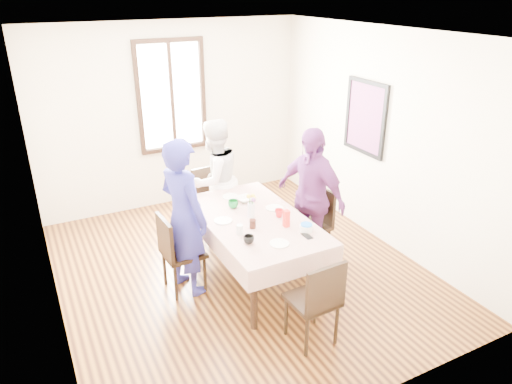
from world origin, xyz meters
TOP-DOWN VIEW (x-y plane):
  - ground at (0.00, 0.00)m, footprint 4.50×4.50m
  - back_wall at (0.00, 2.25)m, footprint 4.00×0.00m
  - right_wall at (2.00, 0.00)m, footprint 0.00×4.50m
  - window_frame at (0.00, 2.23)m, footprint 1.02×0.06m
  - window_pane at (0.00, 2.24)m, footprint 0.90×0.02m
  - art_poster at (1.98, 0.30)m, footprint 0.04×0.76m
  - dining_table at (0.08, -0.23)m, footprint 0.94×1.73m
  - tablecloth at (0.08, -0.23)m, footprint 1.06×1.85m
  - chair_left at (-0.70, -0.06)m, footprint 0.44×0.44m
  - chair_right at (0.87, -0.17)m, footprint 0.46×0.46m
  - chair_far at (0.08, 0.96)m, footprint 0.46×0.46m
  - chair_near at (0.08, -1.42)m, footprint 0.44×0.44m
  - person_left at (-0.68, -0.06)m, footprint 0.61×0.74m
  - person_far at (0.08, 0.94)m, footprint 0.93×0.82m
  - person_right at (0.85, -0.17)m, footprint 0.66×1.06m
  - mug_black at (-0.21, -0.69)m, footprint 0.13×0.13m
  - mug_flag at (0.35, -0.32)m, footprint 0.14×0.14m
  - mug_green at (-0.01, 0.13)m, footprint 0.17×0.17m
  - serving_bowl at (0.20, 0.23)m, footprint 0.22×0.22m
  - juice_carton at (0.30, -0.55)m, footprint 0.06×0.06m
  - butter_tub at (0.44, -0.74)m, footprint 0.14×0.14m
  - jam_jar at (-0.03, -0.42)m, footprint 0.07×0.07m
  - drinking_glass at (-0.21, -0.47)m, footprint 0.07×0.07m
  - smartphone at (0.38, -0.84)m, footprint 0.07×0.14m
  - flower_vase at (0.07, -0.17)m, footprint 0.08×0.08m
  - plate_left at (-0.25, -0.13)m, footprint 0.20×0.20m
  - plate_right at (0.41, -0.11)m, footprint 0.20×0.20m
  - plate_far at (0.09, 0.41)m, footprint 0.20×0.20m
  - plate_near at (0.05, -0.84)m, footprint 0.20×0.20m
  - butter_lid at (0.44, -0.74)m, footprint 0.12×0.12m
  - flower_bunch at (0.07, -0.17)m, footprint 0.09×0.09m

SIDE VIEW (x-z plane):
  - ground at x=0.00m, z-range 0.00..0.00m
  - dining_table at x=0.08m, z-range 0.00..0.75m
  - chair_left at x=-0.70m, z-range 0.00..0.91m
  - chair_right at x=0.87m, z-range 0.00..0.91m
  - chair_far at x=0.08m, z-range 0.00..0.91m
  - chair_near at x=0.08m, z-range 0.00..0.91m
  - tablecloth at x=0.08m, z-range 0.75..0.76m
  - smartphone at x=0.38m, z-range 0.76..0.77m
  - plate_left at x=-0.25m, z-range 0.76..0.77m
  - plate_right at x=0.41m, z-range 0.76..0.77m
  - plate_far at x=0.09m, z-range 0.76..0.77m
  - plate_near at x=0.05m, z-range 0.76..0.77m
  - serving_bowl at x=0.20m, z-range 0.76..0.81m
  - butter_tub at x=0.44m, z-range 0.76..0.83m
  - person_far at x=0.08m, z-range 0.00..1.61m
  - mug_black at x=-0.21m, z-range 0.76..0.85m
  - mug_flag at x=0.35m, z-range 0.76..0.85m
  - mug_green at x=-0.01m, z-range 0.76..0.86m
  - jam_jar at x=-0.03m, z-range 0.76..0.86m
  - drinking_glass at x=-0.21m, z-range 0.76..0.86m
  - butter_lid at x=0.44m, z-range 0.83..0.84m
  - flower_vase at x=0.07m, z-range 0.76..0.92m
  - person_right at x=0.85m, z-range 0.00..1.69m
  - juice_carton at x=0.30m, z-range 0.76..0.95m
  - person_left at x=-0.68m, z-range 0.00..1.75m
  - flower_bunch at x=0.07m, z-range 0.92..1.02m
  - back_wall at x=0.00m, z-range -0.65..3.35m
  - right_wall at x=2.00m, z-range -0.90..3.60m
  - art_poster at x=1.98m, z-range 1.07..2.03m
  - window_frame at x=0.00m, z-range 0.84..2.46m
  - window_pane at x=0.00m, z-range 0.90..2.40m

